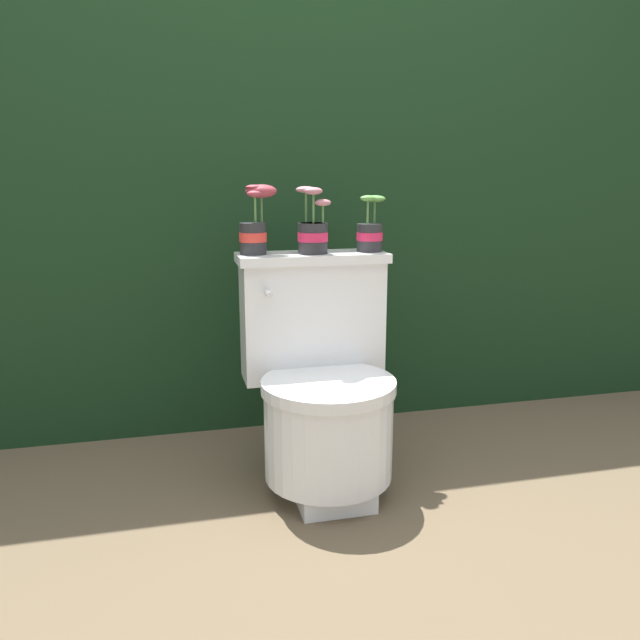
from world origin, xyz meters
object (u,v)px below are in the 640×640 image
(toilet, at_px, (322,388))
(potted_plant_left, at_px, (255,225))
(potted_plant_middle, at_px, (370,232))
(potted_plant_midleft, at_px, (313,232))

(toilet, bearing_deg, potted_plant_left, 140.25)
(toilet, xyz_separation_m, potted_plant_middle, (0.20, 0.14, 0.48))
(potted_plant_left, bearing_deg, potted_plant_midleft, -8.61)
(potted_plant_midleft, xyz_separation_m, potted_plant_middle, (0.20, 0.01, -0.01))
(potted_plant_left, relative_size, potted_plant_middle, 1.19)
(potted_plant_midleft, distance_m, potted_plant_middle, 0.20)
(potted_plant_middle, bearing_deg, potted_plant_midleft, -175.87)
(toilet, distance_m, potted_plant_middle, 0.53)
(toilet, distance_m, potted_plant_left, 0.56)
(potted_plant_midleft, bearing_deg, potted_plant_middle, 4.13)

